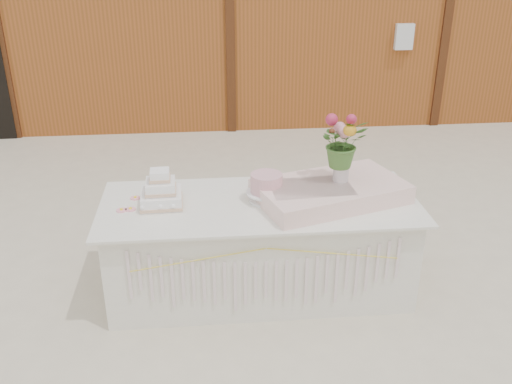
% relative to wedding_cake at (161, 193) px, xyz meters
% --- Properties ---
extents(ground, '(80.00, 80.00, 0.00)m').
position_rel_wedding_cake_xyz_m(ground, '(0.73, -0.03, -0.86)').
color(ground, beige).
rests_on(ground, ground).
extents(cake_table, '(2.40, 1.00, 0.77)m').
position_rel_wedding_cake_xyz_m(cake_table, '(0.73, -0.04, -0.48)').
color(cake_table, silver).
rests_on(cake_table, ground).
extents(wedding_cake, '(0.32, 0.32, 0.28)m').
position_rel_wedding_cake_xyz_m(wedding_cake, '(0.00, 0.00, 0.00)').
color(wedding_cake, white).
rests_on(wedding_cake, cake_table).
extents(pink_cake_stand, '(0.30, 0.30, 0.22)m').
position_rel_wedding_cake_xyz_m(pink_cake_stand, '(0.78, -0.01, 0.03)').
color(pink_cake_stand, white).
rests_on(pink_cake_stand, cake_table).
extents(satin_runner, '(1.23, 0.93, 0.14)m').
position_rel_wedding_cake_xyz_m(satin_runner, '(1.27, -0.03, -0.03)').
color(satin_runner, '#F8CEC7').
rests_on(satin_runner, cake_table).
extents(flower_vase, '(0.12, 0.12, 0.16)m').
position_rel_wedding_cake_xyz_m(flower_vase, '(1.35, 0.01, 0.12)').
color(flower_vase, '#B6B5BA').
rests_on(flower_vase, satin_runner).
extents(bouquet, '(0.37, 0.33, 0.38)m').
position_rel_wedding_cake_xyz_m(bouquet, '(1.35, 0.01, 0.40)').
color(bouquet, '#3B6629').
rests_on(bouquet, flower_vase).
extents(loose_flowers, '(0.27, 0.40, 0.02)m').
position_rel_wedding_cake_xyz_m(loose_flowers, '(-0.23, -0.01, -0.08)').
color(loose_flowers, pink).
rests_on(loose_flowers, cake_table).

